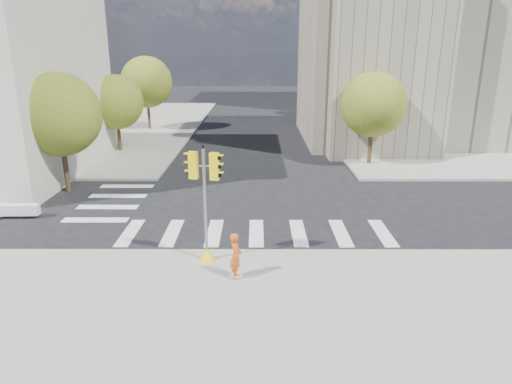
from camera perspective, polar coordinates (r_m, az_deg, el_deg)
ground at (r=21.40m, az=0.32°, el=-3.08°), size 160.00×160.00×0.00m
sidewalk_near at (r=11.70m, az=0.49°, el=-21.92°), size 30.00×14.00×0.15m
sidewalk_far_right at (r=50.78m, az=23.64°, el=7.56°), size 28.00×40.00×0.15m
sidewalk_far_left at (r=50.72m, az=-23.21°, el=7.60°), size 28.00×40.00×0.15m
civic_building at (r=42.19m, az=22.84°, el=15.80°), size 26.00×16.00×19.39m
tree_lw_near at (r=26.42m, az=-23.41°, el=8.85°), size 4.40×4.40×6.41m
tree_lw_mid at (r=35.80m, az=-17.10°, el=10.68°), size 4.00×4.00×5.77m
tree_lw_far at (r=45.36m, az=-13.52°, el=13.20°), size 4.80×4.80×6.95m
tree_re_near at (r=31.18m, az=14.44°, el=10.54°), size 4.20×4.20×6.16m
tree_re_mid at (r=42.84m, az=10.59°, el=12.91°), size 4.60×4.60×6.66m
tree_re_far at (r=54.70m, az=8.32°, el=13.42°), size 4.00×4.00×5.88m
lamp_near at (r=35.11m, az=13.74°, el=12.16°), size 0.35×0.18×8.11m
lamp_far at (r=48.81m, az=9.94°, el=13.73°), size 0.35×0.18×8.11m
traffic_signal at (r=16.22m, az=-6.34°, el=-2.73°), size 1.08×0.56×4.24m
photographer at (r=15.27m, az=-2.54°, el=-7.97°), size 0.40×0.59×1.60m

